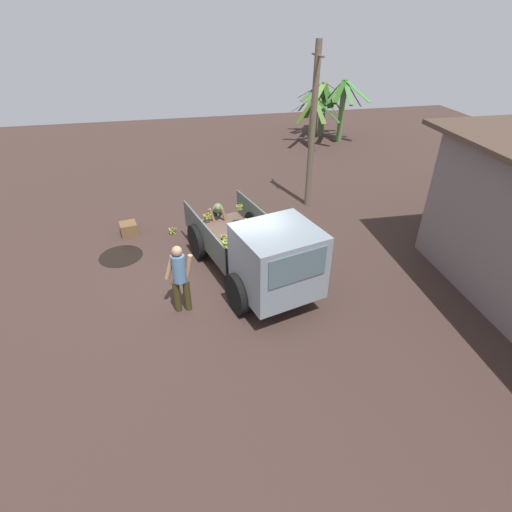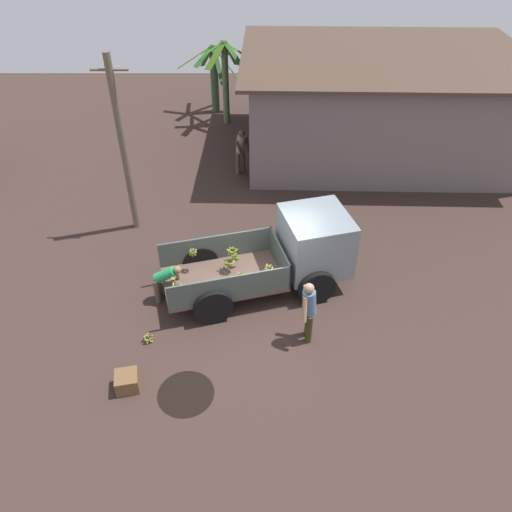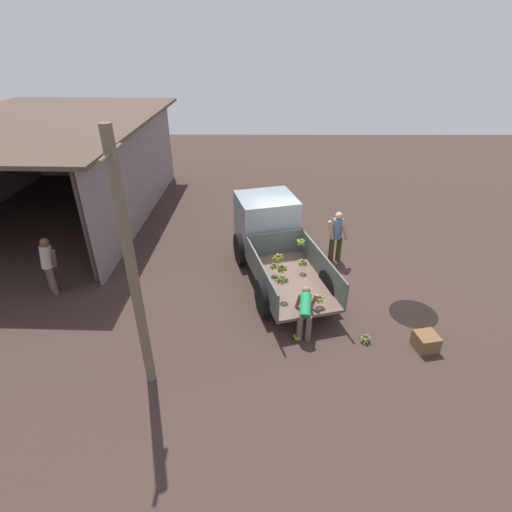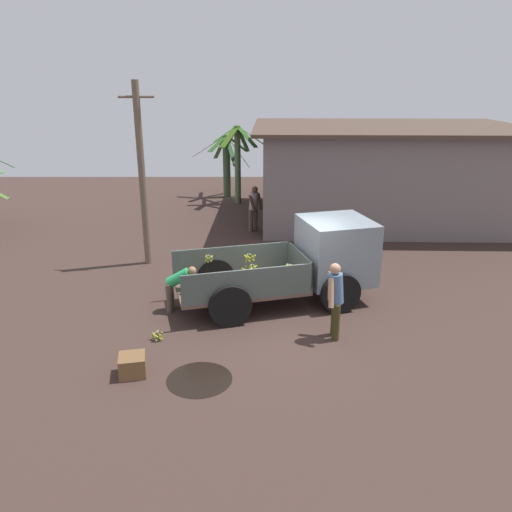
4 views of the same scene
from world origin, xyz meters
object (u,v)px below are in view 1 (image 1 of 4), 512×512
utility_pole (313,129)px  person_bystander_near_shed (453,210)px  person_foreground_visitor (180,276)px  banana_bunch_on_ground_0 (224,226)px  wooden_crate_0 (129,229)px  person_worker_loading (218,213)px  cargo_truck (267,257)px  banana_bunch_on_ground_1 (172,230)px

utility_pole → person_bystander_near_shed: 5.04m
utility_pole → person_foreground_visitor: (4.97, -4.71, -1.75)m
banana_bunch_on_ground_0 → wooden_crate_0: 2.96m
utility_pole → person_worker_loading: size_ratio=4.60×
banana_bunch_on_ground_0 → person_bystander_near_shed: bearing=73.4°
cargo_truck → banana_bunch_on_ground_1: cargo_truck is taller
cargo_truck → person_bystander_near_shed: bearing=89.4°
banana_bunch_on_ground_1 → utility_pole: bearing=103.7°
banana_bunch_on_ground_1 → person_bystander_near_shed: bearing=76.2°
person_worker_loading → wooden_crate_0: (-0.48, -2.78, -0.50)m
cargo_truck → banana_bunch_on_ground_1: size_ratio=18.21×
person_bystander_near_shed → wooden_crate_0: 9.90m
person_bystander_near_shed → banana_bunch_on_ground_1: (-2.03, -8.28, -0.82)m
cargo_truck → person_bystander_near_shed: size_ratio=3.04×
utility_pole → banana_bunch_on_ground_0: 4.32m
banana_bunch_on_ground_0 → wooden_crate_0: (-0.26, -2.95, 0.10)m
person_bystander_near_shed → banana_bunch_on_ground_0: size_ratio=8.09×
banana_bunch_on_ground_0 → cargo_truck: bearing=9.0°
banana_bunch_on_ground_0 → wooden_crate_0: bearing=-95.1°
person_foreground_visitor → person_worker_loading: bearing=-18.3°
banana_bunch_on_ground_0 → wooden_crate_0: wooden_crate_0 is taller
cargo_truck → banana_bunch_on_ground_0: size_ratio=24.56×
utility_pole → person_foreground_visitor: bearing=-43.5°
person_foreground_visitor → banana_bunch_on_ground_1: bearing=4.1°
wooden_crate_0 → banana_bunch_on_ground_1: bearing=80.7°
banana_bunch_on_ground_0 → person_worker_loading: bearing=-37.5°
person_worker_loading → banana_bunch_on_ground_1: (-0.27, -1.45, -0.58)m
person_foreground_visitor → banana_bunch_on_ground_1: person_foreground_visitor is taller
cargo_truck → utility_pole: bearing=136.0°
person_worker_loading → banana_bunch_on_ground_0: size_ratio=5.55×
person_bystander_near_shed → banana_bunch_on_ground_0: (-1.99, -6.67, -0.84)m
person_worker_loading → person_bystander_near_shed: (1.77, 6.84, 0.24)m
person_foreground_visitor → banana_bunch_on_ground_1: size_ratio=6.09×
person_foreground_visitor → banana_bunch_on_ground_0: bearing=-19.5°
banana_bunch_on_ground_1 → wooden_crate_0: size_ratio=0.57×
cargo_truck → person_foreground_visitor: cargo_truck is taller
banana_bunch_on_ground_0 → utility_pole: bearing=110.9°
cargo_truck → person_bystander_near_shed: (-1.58, 6.11, -0.16)m
person_worker_loading → person_bystander_near_shed: person_bystander_near_shed is taller
person_bystander_near_shed → banana_bunch_on_ground_1: person_bystander_near_shed is taller
person_foreground_visitor → banana_bunch_on_ground_0: size_ratio=8.21×
utility_pole → wooden_crate_0: size_ratio=10.83×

